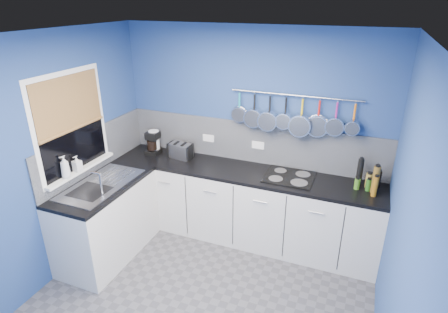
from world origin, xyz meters
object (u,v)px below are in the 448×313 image
Objects in this scene: soap_bottle_b at (77,164)px; hob at (289,177)px; paper_towel at (154,142)px; soap_bottle_a at (65,167)px; coffee_maker at (153,143)px; toaster at (180,151)px; canister at (187,156)px.

hob is (2.08, 0.99, -0.23)m from soap_bottle_b.
soap_bottle_a is at bearing -103.65° from paper_towel.
hob is at bearing -2.16° from paper_towel.
soap_bottle_b reaches higher than coffee_maker.
paper_towel is 1.04× the size of toaster.
canister is (0.11, -0.04, -0.03)m from toaster.
coffee_maker reaches higher than canister.
paper_towel is 1.79m from hob.
toaster is at bearing -3.22° from paper_towel.
soap_bottle_b reaches higher than hob.
soap_bottle_b is at bearing -109.16° from coffee_maker.
hob is at bearing -0.12° from canister.
toaster is at bearing 60.30° from soap_bottle_a.
coffee_maker is at bearing -168.10° from toaster.
coffee_maker is 1.79m from hob.
soap_bottle_a is 2.39m from hob.
soap_bottle_a reaches higher than paper_towel.
hob is (2.08, 1.15, -0.26)m from soap_bottle_a.
paper_towel is 1.03× the size of coffee_maker.
coffee_maker reaches higher than toaster.
canister is at bearing -12.50° from toaster.
canister reaches higher than hob.
soap_bottle_a is 0.84× the size of toaster.
soap_bottle_a reaches higher than hob.
coffee_maker is 0.54× the size of hob.
coffee_maker is 1.01× the size of toaster.
hob is (1.79, -0.07, -0.14)m from paper_towel.
toaster is (0.39, -0.02, -0.06)m from paper_towel.
canister is at bearing 51.25° from soap_bottle_b.
soap_bottle_b is 1.28m from canister.
paper_towel is at bearing 177.84° from hob.
soap_bottle_a is 1.42m from canister.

